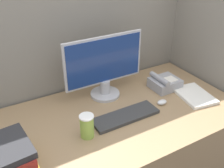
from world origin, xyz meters
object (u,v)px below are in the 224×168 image
Objects in this scene: monitor at (104,68)px; coffee_cup at (87,126)px; keyboard at (125,116)px; desk_telephone at (164,83)px; mouse at (162,102)px; book_stack at (6,160)px.

monitor is 0.44m from coffee_cup.
monitor reaches higher than coffee_cup.
keyboard is 2.13× the size of desk_telephone.
mouse is 0.95m from book_stack.
desk_telephone is at bearing 46.70° from mouse.
desk_telephone is at bearing 11.76° from book_stack.
keyboard is at bearing -159.73° from desk_telephone.
book_stack is (-0.67, -0.07, 0.06)m from keyboard.
keyboard is 0.68m from book_stack.
coffee_cup is 0.70m from desk_telephone.
monitor is at bearing 27.02° from book_stack.
coffee_cup is at bearing -131.33° from monitor.
coffee_cup is at bearing 5.17° from book_stack.
monitor is 0.45m from desk_telephone.
coffee_cup is at bearing -164.37° from desk_telephone.
monitor is at bearing 48.67° from coffee_cup.
book_stack is at bearing -152.98° from monitor.
keyboard is 0.27m from mouse.
mouse is 0.54m from coffee_cup.
mouse is at bearing -46.60° from monitor.
keyboard is 1.32× the size of book_stack.
keyboard is 6.27× the size of mouse.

